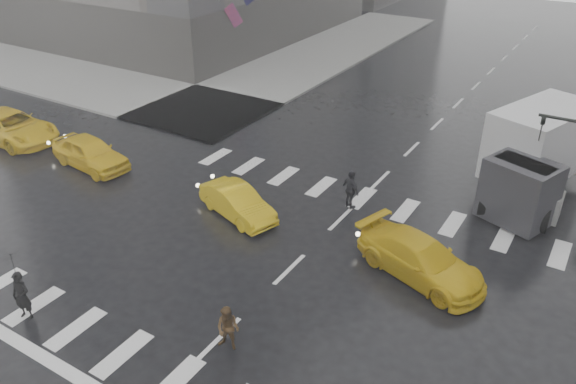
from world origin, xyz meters
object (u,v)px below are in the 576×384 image
Objects in this scene: box_truck at (535,154)px; pedestrian_brown at (228,328)px; taxi_mid at (237,202)px; taxi_front at (90,153)px.

pedestrian_brown is at bearing -91.50° from box_truck.
taxi_mid is 12.66m from box_truck.
pedestrian_brown is 0.34× the size of taxi_front.
taxi_front is 20.05m from box_truck.
taxi_mid is (8.64, 0.00, -0.12)m from taxi_front.
taxi_front reaches higher than taxi_mid.
pedestrian_brown is 15.29m from box_truck.
taxi_front is at bearing 108.46° from taxi_mid.
pedestrian_brown is 7.46m from taxi_mid.
box_truck is (9.69, 8.04, 1.35)m from taxi_mid.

